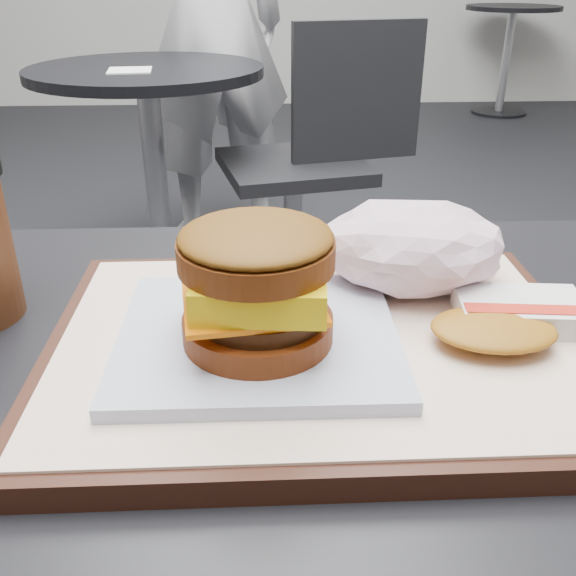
# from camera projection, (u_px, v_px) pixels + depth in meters

# --- Properties ---
(serving_tray) EXTENTS (0.38, 0.28, 0.02)m
(serving_tray) POSITION_uv_depth(u_px,v_px,m) (317.00, 346.00, 0.46)
(serving_tray) COLOR black
(serving_tray) RESTS_ON customer_table
(breakfast_sandwich) EXTENTS (0.19, 0.17, 0.09)m
(breakfast_sandwich) POSITION_uv_depth(u_px,v_px,m) (258.00, 298.00, 0.42)
(breakfast_sandwich) COLOR silver
(breakfast_sandwich) RESTS_ON serving_tray
(hash_brown) EXTENTS (0.12, 0.10, 0.02)m
(hash_brown) POSITION_uv_depth(u_px,v_px,m) (508.00, 319.00, 0.45)
(hash_brown) COLOR silver
(hash_brown) RESTS_ON serving_tray
(crumpled_wrapper) EXTENTS (0.15, 0.12, 0.07)m
(crumpled_wrapper) POSITION_uv_depth(u_px,v_px,m) (412.00, 246.00, 0.51)
(crumpled_wrapper) COLOR white
(crumpled_wrapper) RESTS_ON serving_tray
(neighbor_table) EXTENTS (0.70, 0.70, 0.75)m
(neighbor_table) POSITION_uv_depth(u_px,v_px,m) (152.00, 134.00, 1.98)
(neighbor_table) COLOR black
(neighbor_table) RESTS_ON ground
(napkin) EXTENTS (0.13, 0.13, 0.00)m
(napkin) POSITION_uv_depth(u_px,v_px,m) (130.00, 70.00, 1.81)
(napkin) COLOR white
(napkin) RESTS_ON neighbor_table
(neighbor_chair) EXTENTS (0.64, 0.50, 0.88)m
(neighbor_chair) POSITION_uv_depth(u_px,v_px,m) (315.00, 150.00, 1.97)
(neighbor_chair) COLOR #A4A4A9
(neighbor_chair) RESTS_ON ground
(patron) EXTENTS (0.71, 0.58, 1.66)m
(patron) POSITION_uv_depth(u_px,v_px,m) (211.00, 21.00, 2.34)
(patron) COLOR silver
(patron) RESTS_ON ground
(bg_table_far) EXTENTS (0.66, 0.66, 0.75)m
(bg_table_far) POSITION_uv_depth(u_px,v_px,m) (510.00, 34.00, 4.60)
(bg_table_far) COLOR black
(bg_table_far) RESTS_ON ground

